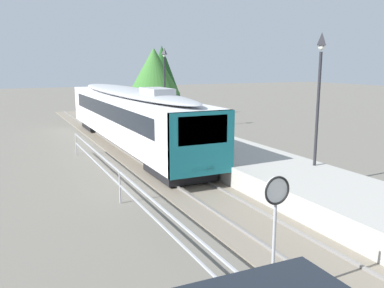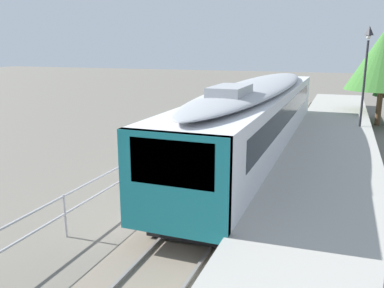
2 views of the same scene
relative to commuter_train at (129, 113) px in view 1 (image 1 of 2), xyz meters
The scene contains 9 objects.
ground_plane 9.42m from the commuter_train, 109.10° to the right, with size 160.00×160.00×0.00m, color #6B665B.
track_rails 8.92m from the commuter_train, 90.00° to the right, with size 3.20×60.00×0.14m.
commuter_train is the anchor object (origin of this frame).
station_platform 9.41m from the commuter_train, 69.44° to the right, with size 3.90×60.00×0.90m, color #A8A59E.
platform_lamp_mid_platform 12.22m from the commuter_train, 67.49° to the right, with size 0.34×0.34×5.35m.
platform_lamp_far_end 7.66m from the commuter_train, 50.78° to the left, with size 0.34×0.34×5.35m.
speed_limit_sign 17.40m from the commuter_train, 96.94° to the right, with size 0.61×0.10×2.81m.
tree_behind_carpark 15.18m from the commuter_train, 60.87° to the left, with size 3.63×3.63×6.77m.
tree_behind_station_far 13.11m from the commuter_train, 62.82° to the left, with size 4.72×4.72×6.50m.
Camera 1 is at (-7.07, 6.97, 5.01)m, focal length 38.17 mm.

